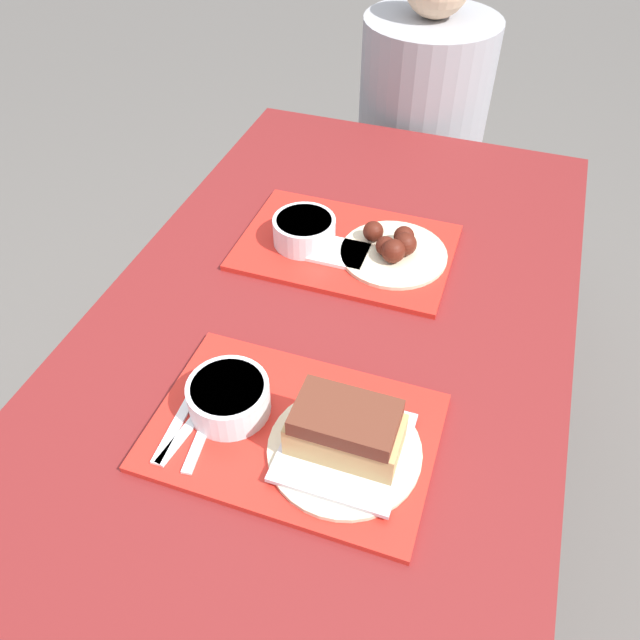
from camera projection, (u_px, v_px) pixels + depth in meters
name	position (u px, v px, depth m)	size (l,w,h in m)	color
ground_plane	(320.00, 536.00, 1.66)	(12.00, 12.00, 0.00)	#605B56
picnic_table	(320.00, 372.00, 1.19)	(0.87, 1.60, 0.77)	maroon
picnic_bench_far	(420.00, 204.00, 2.07)	(0.83, 0.28, 0.47)	maroon
tray_near	(294.00, 432.00, 0.97)	(0.44, 0.29, 0.01)	red
tray_far	(346.00, 247.00, 1.30)	(0.44, 0.29, 0.01)	red
bowl_coleslaw_near	(229.00, 396.00, 0.97)	(0.13, 0.13, 0.06)	silver
brisket_sandwich_plate	(345.00, 436.00, 0.91)	(0.23, 0.23, 0.10)	beige
plastic_fork_near	(192.00, 422.00, 0.97)	(0.04, 0.17, 0.00)	white
plastic_knife_near	(205.00, 426.00, 0.96)	(0.04, 0.17, 0.00)	white
plastic_spoon_near	(180.00, 419.00, 0.97)	(0.03, 0.17, 0.00)	white
bowl_coleslaw_far	(304.00, 229.00, 1.28)	(0.13, 0.13, 0.06)	silver
wings_plate_far	(393.00, 248.00, 1.26)	(0.22, 0.22, 0.06)	beige
napkin_far	(336.00, 252.00, 1.27)	(0.13, 0.09, 0.01)	white
person_seated_across	(424.00, 101.00, 1.83)	(0.38, 0.38, 0.68)	#9E9EA3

